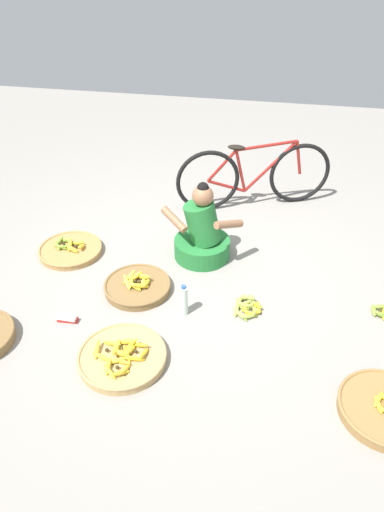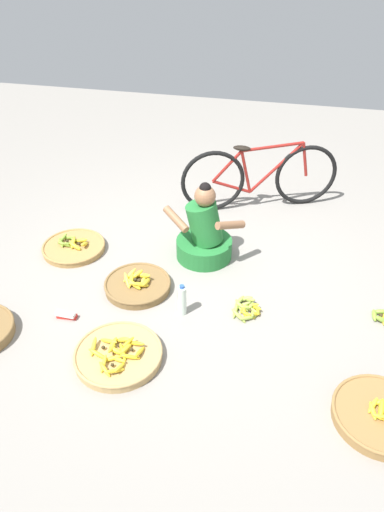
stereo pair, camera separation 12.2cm
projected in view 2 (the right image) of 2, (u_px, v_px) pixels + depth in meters
ground_plane at (197, 275)px, 4.24m from camera, size 10.00×10.00×0.00m
vendor_woman_front at (204, 234)px, 4.33m from camera, size 0.75×0.52×0.77m
bicycle_leaning at (260, 177)px, 5.02m from camera, size 1.61×0.65×0.73m
banana_basket_back_center at (138, 285)px, 4.05m from camera, size 0.57×0.57×0.15m
banana_basket_mid_left at (118, 354)px, 3.41m from camera, size 0.64×0.64×0.14m
banana_basket_back_left at (381, 415)px, 3.00m from camera, size 0.61×0.61×0.15m
banana_basket_near_vendor at (74, 247)px, 4.53m from camera, size 0.60×0.60×0.13m
loose_bananas_front_right at (247, 308)px, 3.84m from camera, size 0.26×0.31×0.09m
water_bottle at (182, 300)px, 3.75m from camera, size 0.07×0.07×0.29m
packet_carton_stack at (66, 315)px, 3.77m from camera, size 0.17×0.07×0.06m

